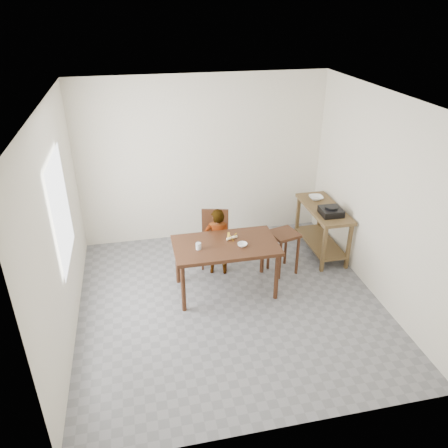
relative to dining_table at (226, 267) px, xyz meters
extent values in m
cube|color=slate|center=(0.00, -0.30, -0.40)|extent=(4.00, 4.00, 0.04)
cube|color=white|center=(0.00, -0.30, 2.35)|extent=(4.00, 4.00, 0.04)
cube|color=white|center=(0.00, 1.72, 0.98)|extent=(4.00, 0.04, 2.70)
cube|color=white|center=(0.00, -2.32, 0.98)|extent=(4.00, 0.04, 2.70)
cube|color=white|center=(-2.02, -0.30, 0.98)|extent=(0.04, 4.00, 2.70)
cube|color=white|center=(2.02, -0.30, 0.98)|extent=(0.04, 4.00, 2.70)
cube|color=silver|center=(-1.97, -0.10, 1.12)|extent=(0.02, 1.10, 1.30)
imported|color=white|center=(-0.02, 0.47, 0.15)|extent=(0.43, 0.33, 1.05)
cylinder|color=silver|center=(-0.38, -0.06, 0.42)|extent=(0.09, 0.09, 0.09)
imported|color=white|center=(0.21, -0.10, 0.40)|extent=(0.14, 0.14, 0.04)
imported|color=white|center=(1.71, 1.01, 0.45)|extent=(0.24, 0.24, 0.06)
cube|color=black|center=(1.70, 0.44, 0.48)|extent=(0.32, 0.32, 0.10)
camera|label=1|loc=(-1.08, -4.94, 3.31)|focal=35.00mm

